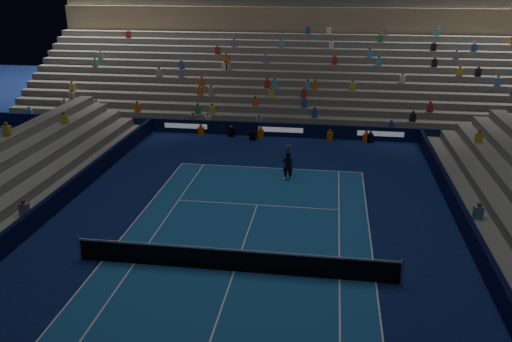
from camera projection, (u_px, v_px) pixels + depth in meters
name	position (u px, v px, depth m)	size (l,w,h in m)	color
ground	(234.00, 271.00, 20.72)	(90.00, 90.00, 0.00)	#0C184C
court_surface	(234.00, 271.00, 20.72)	(10.97, 23.77, 0.01)	#19518E
sponsor_barrier_far	(281.00, 130.00, 37.67)	(44.00, 0.25, 1.00)	black
sponsor_barrier_east	(494.00, 280.00, 19.24)	(0.25, 37.00, 1.00)	black
sponsor_barrier_west	(5.00, 243.00, 21.84)	(0.25, 37.00, 1.00)	black
grandstand_main	(292.00, 68.00, 45.37)	(44.00, 15.20, 11.20)	#5F5E5A
tennis_net	(234.00, 260.00, 20.54)	(12.90, 0.10, 1.10)	#B2B2B7
tennis_player	(288.00, 166.00, 29.67)	(0.61, 0.40, 1.66)	black
broadcast_camera	(253.00, 135.00, 37.09)	(0.47, 0.91, 0.59)	black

